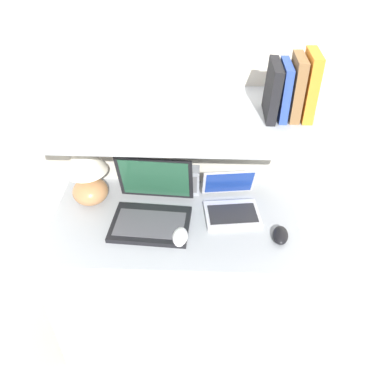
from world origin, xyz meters
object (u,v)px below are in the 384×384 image
at_px(laptop_small, 231,204).
at_px(router_box, 188,180).
at_px(table_lamp, 86,169).
at_px(book_brown, 296,88).
at_px(book_blue, 284,90).
at_px(computer_mouse, 180,237).
at_px(second_mouse, 280,235).
at_px(book_black, 272,90).
at_px(book_orange, 309,86).
at_px(laptop_large, 152,208).

relative_size(laptop_small, router_box, 2.08).
height_order(table_lamp, book_brown, book_brown).
xyz_separation_m(router_box, book_blue, (0.35, -0.13, 0.51)).
bearing_deg(computer_mouse, book_brown, 24.90).
xyz_separation_m(second_mouse, book_black, (-0.08, 0.17, 0.55)).
bearing_deg(book_brown, book_blue, 180.00).
bearing_deg(book_black, computer_mouse, -149.87).
height_order(laptop_small, book_orange, book_orange).
bearing_deg(laptop_small, book_orange, -0.25).
distance_m(laptop_small, router_box, 0.24).
height_order(book_brown, book_blue, book_brown).
xyz_separation_m(computer_mouse, second_mouse, (0.41, 0.02, 0.00)).
xyz_separation_m(computer_mouse, book_brown, (0.41, 0.19, 0.56)).
bearing_deg(second_mouse, laptop_small, 139.59).
relative_size(laptop_small, book_brown, 1.21).
height_order(laptop_large, laptop_small, laptop_large).
xyz_separation_m(laptop_large, laptop_small, (0.34, 0.06, -0.02)).
bearing_deg(book_black, book_orange, 0.00).
relative_size(computer_mouse, book_orange, 0.47).
height_order(laptop_small, computer_mouse, laptop_small).
height_order(computer_mouse, book_brown, book_brown).
relative_size(computer_mouse, book_brown, 0.50).
bearing_deg(laptop_large, table_lamp, 160.37).
bearing_deg(table_lamp, book_blue, -3.25).
height_order(laptop_large, book_blue, book_blue).
xyz_separation_m(table_lamp, laptop_large, (0.29, -0.10, -0.12)).
bearing_deg(laptop_large, book_orange, 5.78).
distance_m(table_lamp, laptop_large, 0.33).
distance_m(laptop_large, router_box, 0.24).
height_order(router_box, book_orange, book_orange).
bearing_deg(book_blue, book_brown, 0.00).
height_order(book_orange, book_brown, book_orange).
relative_size(laptop_large, router_box, 2.70).
height_order(laptop_large, router_box, laptop_large).
bearing_deg(book_blue, laptop_large, -173.22).
distance_m(computer_mouse, book_orange, 0.75).
bearing_deg(book_blue, computer_mouse, -152.68).
xyz_separation_m(book_brown, book_blue, (-0.04, 0.00, -0.01)).
distance_m(computer_mouse, second_mouse, 0.41).
bearing_deg(book_brown, book_orange, 0.00).
relative_size(laptop_large, book_blue, 1.75).
xyz_separation_m(table_lamp, book_brown, (0.82, -0.04, 0.40)).
xyz_separation_m(laptop_large, book_blue, (0.49, 0.06, 0.52)).
bearing_deg(book_orange, book_blue, 180.00).
bearing_deg(book_brown, second_mouse, -90.18).
bearing_deg(computer_mouse, book_orange, 22.69).
bearing_deg(computer_mouse, second_mouse, 3.45).
bearing_deg(book_orange, table_lamp, 177.08).
bearing_deg(second_mouse, router_box, 142.73).
bearing_deg(router_box, laptop_small, -33.83).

